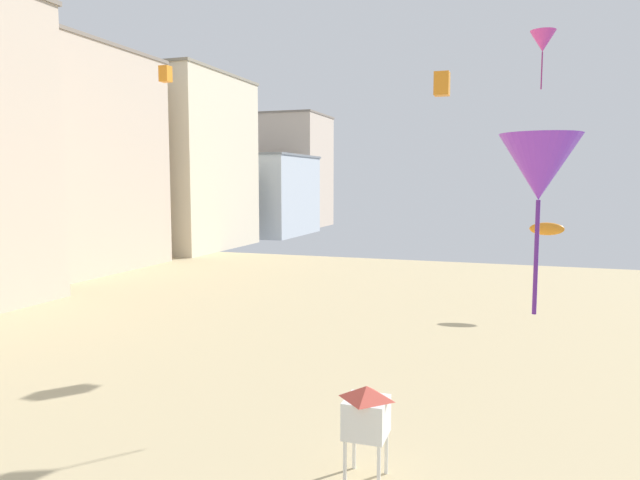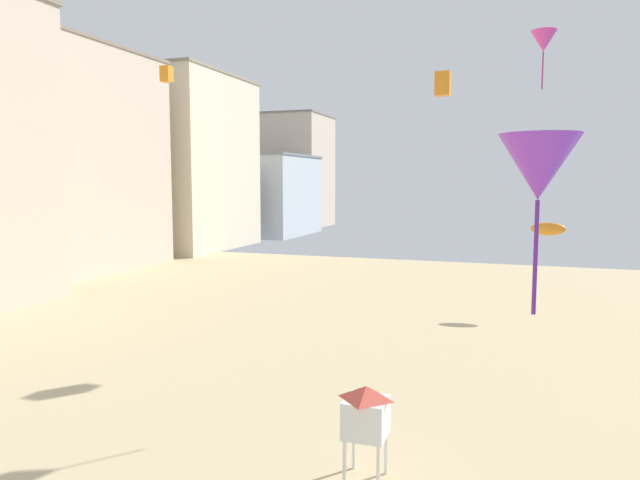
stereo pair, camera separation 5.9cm
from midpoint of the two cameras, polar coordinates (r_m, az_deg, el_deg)
name	(u,v)px [view 1 (the left image)]	position (r m, az deg, el deg)	size (l,w,h in m)	color
boardwalk_hotel_mid	(69,161)	(56.80, -23.40, 7.14)	(11.38, 14.94, 19.39)	#C6B29E
boardwalk_hotel_far	(180,162)	(71.24, -13.57, 7.39)	(12.95, 16.87, 20.17)	beige
boardwalk_hotel_distant	(250,195)	(87.91, -6.85, 4.42)	(16.94, 16.14, 11.72)	#ADB7C1
boardwalk_hotel_furthest	(290,171)	(102.46, -3.01, 6.76)	(12.40, 12.91, 19.31)	#C6B29E
lifeguard_stand	(366,412)	(16.00, 4.45, -16.45)	(1.10, 1.10, 2.55)	white
kite_orange_box	(165,74)	(36.42, -14.94, 15.43)	(0.58, 0.58, 0.91)	orange
kite_magenta_delta	(543,41)	(27.62, 20.92, 17.71)	(1.07, 1.07, 2.43)	#DB3D9E
kite_orange_parafoil	(547,229)	(37.86, 21.28, 1.02)	(2.00, 0.56, 0.78)	orange
kite_purple_delta	(540,167)	(12.88, 20.57, 6.67)	(1.66, 1.66, 3.76)	purple
kite_orange_box_2	(442,84)	(31.89, 11.79, 14.73)	(0.76, 0.76, 1.20)	orange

